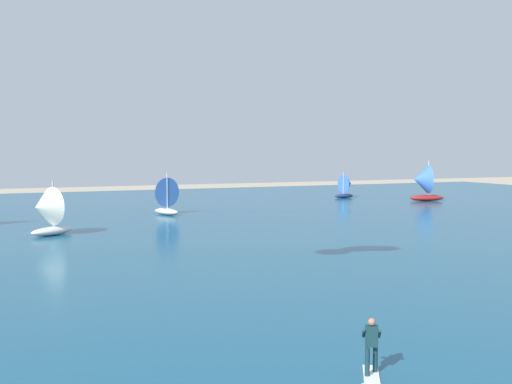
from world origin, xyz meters
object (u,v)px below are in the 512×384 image
object	(u,v)px
sailboat_trailing	(422,183)
sailboat_center_horizon	(347,186)
sailboat_far_right	(163,195)
sailboat_near_shore	(46,211)
kitesurfer	(372,357)

from	to	relation	value
sailboat_trailing	sailboat_center_horizon	size ratio (longest dim) A/B	1.44
sailboat_trailing	sailboat_center_horizon	distance (m)	10.05
sailboat_trailing	sailboat_far_right	size ratio (longest dim) A/B	1.22
sailboat_near_shore	sailboat_trailing	bearing A→B (deg)	17.18
kitesurfer	sailboat_center_horizon	xyz separation A→B (m)	(32.89, 55.35, 1.00)
kitesurfer	sailboat_far_right	bearing A→B (deg)	83.27
sailboat_far_right	sailboat_near_shore	distance (m)	16.40
sailboat_far_right	sailboat_near_shore	size ratio (longest dim) A/B	1.01
kitesurfer	sailboat_near_shore	world-z (taller)	sailboat_near_shore
kitesurfer	sailboat_trailing	bearing A→B (deg)	50.56
sailboat_trailing	sailboat_center_horizon	bearing A→B (deg)	127.33
sailboat_far_right	sailboat_near_shore	bearing A→B (deg)	-136.12
sailboat_far_right	sailboat_center_horizon	size ratio (longest dim) A/B	1.18
kitesurfer	sailboat_far_right	xyz separation A→B (m)	(5.27, 44.68, 1.29)
kitesurfer	sailboat_center_horizon	distance (m)	64.39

